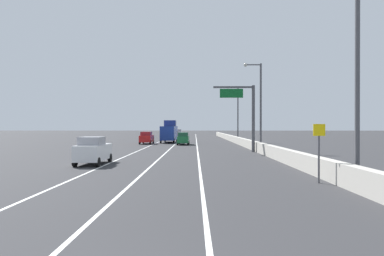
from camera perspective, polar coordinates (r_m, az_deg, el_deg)
ground_plane at (r=68.21m, az=-0.50°, el=-2.15°), size 320.00×320.00×0.00m
lane_stripe_left at (r=59.59m, az=-5.94°, el=-2.49°), size 0.16×130.00×0.00m
lane_stripe_center at (r=59.30m, az=-2.58°, el=-2.51°), size 0.16×130.00×0.00m
lane_stripe_right at (r=59.21m, az=0.81°, el=-2.51°), size 0.16×130.00×0.00m
jersey_barrier_right at (r=44.79m, az=9.73°, el=-2.71°), size 0.60×120.00×1.10m
overhead_sign_gantry at (r=37.12m, az=9.56°, el=3.13°), size 4.68×0.36×7.50m
speed_advisory_sign at (r=17.70m, az=21.35°, el=-3.35°), size 0.60×0.11×3.00m
lamp_post_right_near at (r=18.35m, az=26.26°, el=9.82°), size 2.14×0.44×10.35m
lamp_post_right_second at (r=39.16m, az=11.58°, el=4.74°), size 2.14×0.44×10.35m
lamp_post_right_third at (r=60.90m, az=7.80°, el=3.14°), size 2.14×0.44×10.35m
car_green_0 at (r=51.12m, az=-1.53°, el=-1.87°), size 1.88×4.25×1.94m
car_blue_1 at (r=91.36m, az=-4.24°, el=-0.89°), size 1.91×4.51×2.08m
car_white_2 at (r=25.82m, az=-16.91°, el=-3.81°), size 1.86×4.16×2.10m
car_red_3 at (r=54.17m, az=-7.95°, el=-1.71°), size 1.96×4.38×2.01m
car_silver_4 at (r=95.17m, az=-2.39°, el=-0.85°), size 1.99×4.25×2.06m
car_gray_5 at (r=73.86m, az=-2.98°, el=-1.24°), size 1.93×4.32×1.87m
box_truck at (r=58.52m, az=-4.00°, el=-0.76°), size 2.65×7.83×4.00m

